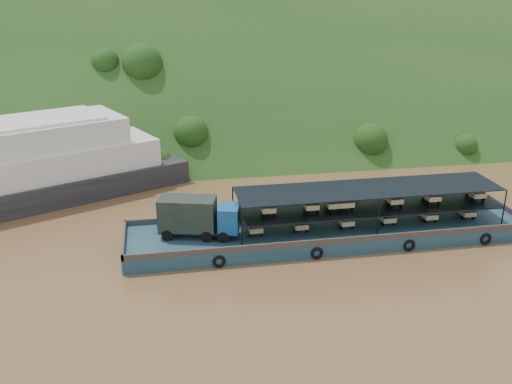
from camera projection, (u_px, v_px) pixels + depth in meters
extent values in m
plane|color=brown|center=(284.00, 236.00, 50.69)|extent=(160.00, 160.00, 0.00)
cube|color=#163914|center=(229.00, 135.00, 83.87)|extent=(140.00, 39.60, 39.60)
cube|color=#143346|center=(328.00, 233.00, 49.84)|extent=(35.00, 7.00, 1.20)
cube|color=#592D19|center=(317.00, 209.00, 52.67)|extent=(35.00, 0.20, 0.50)
cube|color=#592D19|center=(341.00, 240.00, 46.41)|extent=(35.00, 0.20, 0.50)
cube|color=#592D19|center=(510.00, 210.00, 52.49)|extent=(0.20, 7.00, 0.50)
cube|color=#592D19|center=(124.00, 239.00, 46.59)|extent=(0.20, 7.00, 0.50)
torus|color=black|center=(219.00, 261.00, 44.89)|extent=(1.06, 0.26, 1.06)
torus|color=black|center=(317.00, 253.00, 46.24)|extent=(1.06, 0.26, 1.06)
torus|color=black|center=(409.00, 245.00, 47.60)|extent=(1.06, 0.26, 1.06)
torus|color=black|center=(486.00, 239.00, 48.78)|extent=(1.06, 0.26, 1.06)
cylinder|color=black|center=(167.00, 235.00, 46.85)|extent=(1.02, 0.58, 0.97)
cylinder|color=black|center=(173.00, 225.00, 48.75)|extent=(1.02, 0.58, 0.97)
cylinder|color=black|center=(207.00, 236.00, 46.61)|extent=(1.02, 0.58, 0.97)
cylinder|color=black|center=(211.00, 226.00, 48.50)|extent=(1.02, 0.58, 0.97)
cylinder|color=black|center=(223.00, 237.00, 46.50)|extent=(1.02, 0.58, 0.97)
cylinder|color=black|center=(226.00, 227.00, 48.40)|extent=(1.02, 0.58, 0.97)
cube|color=black|center=(200.00, 229.00, 47.56)|extent=(6.89, 3.76, 0.19)
cube|color=#134A87|center=(229.00, 218.00, 46.98)|extent=(2.19, 2.67, 2.13)
cube|color=black|center=(239.00, 214.00, 46.79)|extent=(0.56, 1.88, 0.87)
cube|color=black|center=(188.00, 213.00, 47.14)|extent=(5.08, 3.44, 2.70)
cube|color=black|center=(367.00, 206.00, 49.64)|extent=(23.00, 5.00, 0.12)
cube|color=black|center=(369.00, 189.00, 49.07)|extent=(23.00, 5.00, 0.08)
cylinder|color=black|center=(242.00, 228.00, 45.39)|extent=(0.12, 0.12, 3.30)
cylinder|color=black|center=(233.00, 205.00, 50.00)|extent=(0.12, 0.12, 3.30)
cylinder|color=black|center=(378.00, 217.00, 47.34)|extent=(0.12, 0.12, 3.30)
cylinder|color=black|center=(358.00, 196.00, 51.95)|extent=(0.12, 0.12, 3.30)
cylinder|color=black|center=(504.00, 208.00, 49.29)|extent=(0.12, 0.12, 3.30)
cylinder|color=black|center=(473.00, 188.00, 53.89)|extent=(0.12, 0.12, 3.30)
cylinder|color=black|center=(252.00, 225.00, 49.39)|extent=(0.12, 0.52, 0.52)
cylinder|color=black|center=(250.00, 234.00, 47.65)|extent=(0.14, 0.52, 0.52)
cylinder|color=black|center=(262.00, 233.00, 47.82)|extent=(0.14, 0.52, 0.52)
cube|color=#BCB485|center=(255.00, 228.00, 47.94)|extent=(1.15, 1.50, 0.44)
cube|color=#B80C18|center=(253.00, 220.00, 48.93)|extent=(0.55, 0.80, 0.80)
cube|color=#B80C18|center=(253.00, 216.00, 48.58)|extent=(0.50, 0.10, 0.10)
cylinder|color=black|center=(296.00, 221.00, 50.06)|extent=(0.12, 0.52, 0.52)
cylinder|color=black|center=(295.00, 230.00, 48.31)|extent=(0.14, 0.52, 0.52)
cylinder|color=black|center=(307.00, 229.00, 48.48)|extent=(0.14, 0.52, 0.52)
cube|color=#C1B089|center=(300.00, 224.00, 48.60)|extent=(1.15, 1.50, 0.44)
cube|color=red|center=(297.00, 217.00, 49.60)|extent=(0.55, 0.80, 0.80)
cube|color=red|center=(298.00, 213.00, 49.24)|extent=(0.50, 0.10, 0.10)
cylinder|color=black|center=(340.00, 218.00, 50.75)|extent=(0.12, 0.52, 0.52)
cylinder|color=black|center=(341.00, 227.00, 49.00)|extent=(0.14, 0.52, 0.52)
cylinder|color=black|center=(352.00, 226.00, 49.17)|extent=(0.14, 0.52, 0.52)
cube|color=beige|center=(346.00, 221.00, 49.29)|extent=(1.15, 1.50, 0.44)
cube|color=red|center=(342.00, 214.00, 50.29)|extent=(0.55, 0.80, 0.80)
cube|color=red|center=(343.00, 210.00, 49.93)|extent=(0.50, 0.10, 0.10)
cylinder|color=black|center=(380.00, 215.00, 51.39)|extent=(0.12, 0.52, 0.52)
cylinder|color=black|center=(383.00, 223.00, 49.65)|extent=(0.14, 0.52, 0.52)
cylinder|color=black|center=(394.00, 223.00, 49.82)|extent=(0.14, 0.52, 0.52)
cube|color=beige|center=(387.00, 218.00, 49.93)|extent=(1.15, 1.50, 0.44)
cube|color=#B20B20|center=(382.00, 211.00, 50.93)|extent=(0.55, 0.80, 0.80)
cube|color=#B20B20|center=(383.00, 207.00, 50.57)|extent=(0.50, 0.10, 0.10)
cylinder|color=black|center=(421.00, 212.00, 52.05)|extent=(0.12, 0.52, 0.52)
cylinder|color=black|center=(425.00, 220.00, 50.31)|extent=(0.14, 0.52, 0.52)
cylinder|color=black|center=(435.00, 219.00, 50.48)|extent=(0.14, 0.52, 0.52)
cube|color=beige|center=(429.00, 215.00, 50.60)|extent=(1.15, 1.50, 0.44)
cube|color=#B70C18|center=(423.00, 208.00, 51.60)|extent=(0.55, 0.80, 0.80)
cube|color=#B70C18|center=(425.00, 204.00, 51.24)|extent=(0.50, 0.10, 0.10)
cylinder|color=black|center=(458.00, 209.00, 52.67)|extent=(0.12, 0.52, 0.52)
cylinder|color=black|center=(463.00, 217.00, 50.93)|extent=(0.14, 0.52, 0.52)
cylinder|color=black|center=(473.00, 216.00, 51.10)|extent=(0.14, 0.52, 0.52)
cube|color=#C4B98A|center=(467.00, 212.00, 51.22)|extent=(1.15, 1.50, 0.44)
cube|color=#B8100C|center=(460.00, 205.00, 52.22)|extent=(0.55, 0.80, 0.80)
cube|color=#B8100C|center=(462.00, 201.00, 51.86)|extent=(0.50, 0.10, 0.10)
cylinder|color=black|center=(264.00, 205.00, 48.98)|extent=(0.12, 0.52, 0.52)
cylinder|color=black|center=(263.00, 214.00, 47.23)|extent=(0.14, 0.52, 0.52)
cylinder|color=black|center=(274.00, 213.00, 47.40)|extent=(0.14, 0.52, 0.52)
cube|color=beige|center=(268.00, 208.00, 47.52)|extent=(1.15, 1.50, 0.44)
cube|color=red|center=(265.00, 201.00, 48.52)|extent=(0.55, 0.80, 0.80)
cube|color=red|center=(266.00, 196.00, 48.16)|extent=(0.50, 0.10, 0.10)
cylinder|color=black|center=(306.00, 203.00, 49.60)|extent=(0.12, 0.52, 0.52)
cylinder|color=black|center=(306.00, 211.00, 47.86)|extent=(0.14, 0.52, 0.52)
cylinder|color=black|center=(317.00, 210.00, 48.03)|extent=(0.14, 0.52, 0.52)
cube|color=beige|center=(311.00, 205.00, 48.15)|extent=(1.15, 1.50, 0.44)
cube|color=#1A34A0|center=(307.00, 198.00, 49.15)|extent=(0.55, 0.80, 0.80)
cube|color=#1A34A0|center=(308.00, 194.00, 48.79)|extent=(0.50, 0.10, 0.10)
cylinder|color=black|center=(340.00, 200.00, 50.12)|extent=(0.12, 0.52, 0.52)
cylinder|color=black|center=(341.00, 208.00, 48.38)|extent=(0.14, 0.52, 0.52)
cylinder|color=black|center=(352.00, 207.00, 48.55)|extent=(0.14, 0.52, 0.52)
cube|color=beige|center=(345.00, 203.00, 48.67)|extent=(1.15, 1.50, 0.44)
cube|color=red|center=(341.00, 196.00, 49.67)|extent=(0.55, 0.80, 0.80)
cube|color=red|center=(342.00, 191.00, 49.31)|extent=(0.50, 0.10, 0.10)
cylinder|color=black|center=(387.00, 197.00, 50.87)|extent=(0.12, 0.52, 0.52)
cylinder|color=black|center=(390.00, 205.00, 49.13)|extent=(0.14, 0.52, 0.52)
cylinder|color=black|center=(401.00, 204.00, 49.30)|extent=(0.14, 0.52, 0.52)
cube|color=#CEB591|center=(394.00, 199.00, 49.42)|extent=(1.15, 1.50, 0.44)
cube|color=#C7B88C|center=(389.00, 193.00, 50.41)|extent=(0.55, 0.80, 0.80)
cube|color=#C7B88C|center=(390.00, 188.00, 50.06)|extent=(0.50, 0.10, 0.10)
cylinder|color=black|center=(424.00, 194.00, 51.47)|extent=(0.12, 0.52, 0.52)
cylinder|color=black|center=(428.00, 202.00, 49.72)|extent=(0.14, 0.52, 0.52)
cylinder|color=black|center=(438.00, 201.00, 49.89)|extent=(0.14, 0.52, 0.52)
cube|color=beige|center=(432.00, 197.00, 50.01)|extent=(1.15, 1.50, 0.44)
cube|color=#B91A0C|center=(426.00, 190.00, 51.01)|extent=(0.55, 0.80, 0.80)
cube|color=#B91A0C|center=(428.00, 186.00, 50.65)|extent=(0.50, 0.10, 0.10)
cylinder|color=black|center=(467.00, 191.00, 52.19)|extent=(0.12, 0.52, 0.52)
cylinder|color=black|center=(473.00, 199.00, 50.45)|extent=(0.14, 0.52, 0.52)
cylinder|color=black|center=(483.00, 198.00, 50.62)|extent=(0.14, 0.52, 0.52)
cube|color=#C9B28E|center=(476.00, 193.00, 50.74)|extent=(1.15, 1.50, 0.44)
cube|color=beige|center=(470.00, 187.00, 51.74)|extent=(0.55, 0.80, 0.80)
cube|color=beige|center=(472.00, 183.00, 51.38)|extent=(0.50, 0.10, 0.10)
cylinder|color=black|center=(328.00, 201.00, 49.93)|extent=(0.12, 0.52, 0.52)
cylinder|color=black|center=(328.00, 209.00, 48.19)|extent=(0.14, 0.52, 0.52)
cylinder|color=black|center=(340.00, 208.00, 48.36)|extent=(0.14, 0.52, 0.52)
cube|color=beige|center=(333.00, 203.00, 48.48)|extent=(1.15, 1.50, 0.44)
cube|color=#1A34A0|center=(329.00, 197.00, 49.48)|extent=(0.55, 0.80, 0.80)
cube|color=#1A34A0|center=(330.00, 192.00, 49.12)|extent=(0.50, 0.10, 0.10)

